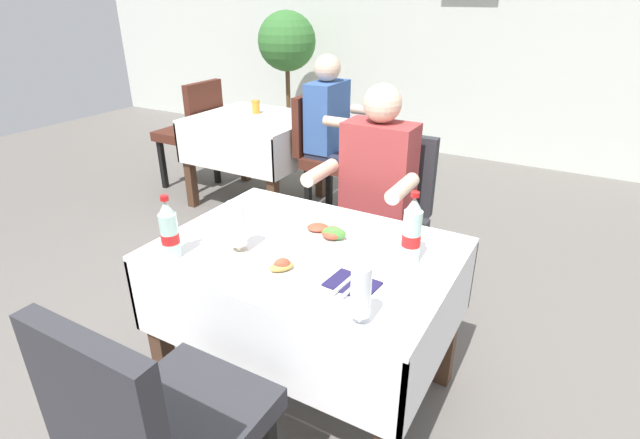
{
  "coord_description": "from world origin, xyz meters",
  "views": [
    {
      "loc": [
        0.95,
        -1.39,
        1.65
      ],
      "look_at": [
        0.08,
        0.14,
        0.82
      ],
      "focal_mm": 27.13,
      "sensor_mm": 36.0,
      "label": 1
    }
  ],
  "objects_px": {
    "background_dining_table": "(255,139)",
    "background_table_tumbler": "(256,107)",
    "seated_diner_far": "(373,194)",
    "background_chair_right": "(328,151)",
    "chair_near_camera_side": "(160,424)",
    "napkin_cutlery_set": "(352,284)",
    "background_patron": "(334,132)",
    "chair_far_diner_seat": "(384,215)",
    "potted_plant_corner": "(287,59)",
    "plate_near_camera": "(287,271)",
    "cola_bottle_primary": "(412,232)",
    "cola_bottle_secondary": "(169,231)",
    "beer_glass_left": "(237,226)",
    "background_chair_left": "(193,128)",
    "beer_glass_middle": "(361,296)",
    "plate_far_diner": "(330,234)",
    "main_dining_table": "(308,284)"
  },
  "relations": [
    {
      "from": "background_dining_table",
      "to": "background_table_tumbler",
      "type": "height_order",
      "value": "background_table_tumbler"
    },
    {
      "from": "beer_glass_left",
      "to": "napkin_cutlery_set",
      "type": "height_order",
      "value": "beer_glass_left"
    },
    {
      "from": "plate_far_diner",
      "to": "beer_glass_middle",
      "type": "xyz_separation_m",
      "value": [
        0.35,
        -0.45,
        0.08
      ]
    },
    {
      "from": "seated_diner_far",
      "to": "background_patron",
      "type": "xyz_separation_m",
      "value": [
        -0.76,
        0.99,
        0.0
      ]
    },
    {
      "from": "chair_near_camera_side",
      "to": "napkin_cutlery_set",
      "type": "bearing_deg",
      "value": 67.02
    },
    {
      "from": "beer_glass_left",
      "to": "potted_plant_corner",
      "type": "relative_size",
      "value": 0.14
    },
    {
      "from": "plate_near_camera",
      "to": "background_table_tumbler",
      "type": "xyz_separation_m",
      "value": [
        -1.61,
        2.0,
        0.04
      ]
    },
    {
      "from": "beer_glass_middle",
      "to": "background_chair_left",
      "type": "height_order",
      "value": "background_chair_left"
    },
    {
      "from": "plate_near_camera",
      "to": "background_dining_table",
      "type": "relative_size",
      "value": 0.23
    },
    {
      "from": "beer_glass_middle",
      "to": "cola_bottle_secondary",
      "type": "height_order",
      "value": "cola_bottle_secondary"
    },
    {
      "from": "background_dining_table",
      "to": "background_chair_right",
      "type": "bearing_deg",
      "value": -0.0
    },
    {
      "from": "plate_far_diner",
      "to": "background_chair_left",
      "type": "xyz_separation_m",
      "value": [
        -2.24,
        1.57,
        -0.2
      ]
    },
    {
      "from": "chair_near_camera_side",
      "to": "cola_bottle_primary",
      "type": "height_order",
      "value": "cola_bottle_primary"
    },
    {
      "from": "plate_near_camera",
      "to": "cola_bottle_primary",
      "type": "xyz_separation_m",
      "value": [
        0.35,
        0.3,
        0.11
      ]
    },
    {
      "from": "plate_near_camera",
      "to": "cola_bottle_secondary",
      "type": "height_order",
      "value": "cola_bottle_secondary"
    },
    {
      "from": "napkin_cutlery_set",
      "to": "background_patron",
      "type": "bearing_deg",
      "value": 119.89
    },
    {
      "from": "cola_bottle_secondary",
      "to": "main_dining_table",
      "type": "bearing_deg",
      "value": 37.78
    },
    {
      "from": "chair_near_camera_side",
      "to": "plate_far_diner",
      "type": "bearing_deg",
      "value": 87.56
    },
    {
      "from": "background_chair_right",
      "to": "cola_bottle_secondary",
      "type": "bearing_deg",
      "value": -78.02
    },
    {
      "from": "chair_far_diner_seat",
      "to": "cola_bottle_primary",
      "type": "relative_size",
      "value": 3.45
    },
    {
      "from": "beer_glass_middle",
      "to": "background_chair_left",
      "type": "relative_size",
      "value": 0.21
    },
    {
      "from": "cola_bottle_primary",
      "to": "chair_far_diner_seat",
      "type": "bearing_deg",
      "value": 118.52
    },
    {
      "from": "seated_diner_far",
      "to": "beer_glass_left",
      "type": "xyz_separation_m",
      "value": [
        -0.19,
        -0.86,
        0.14
      ]
    },
    {
      "from": "cola_bottle_primary",
      "to": "potted_plant_corner",
      "type": "bearing_deg",
      "value": 129.47
    },
    {
      "from": "beer_glass_left",
      "to": "background_table_tumbler",
      "type": "bearing_deg",
      "value": 124.87
    },
    {
      "from": "chair_near_camera_side",
      "to": "background_chair_right",
      "type": "bearing_deg",
      "value": 108.49
    },
    {
      "from": "plate_far_diner",
      "to": "cola_bottle_secondary",
      "type": "xyz_separation_m",
      "value": [
        -0.45,
        -0.43,
        0.09
      ]
    },
    {
      "from": "chair_far_diner_seat",
      "to": "potted_plant_corner",
      "type": "relative_size",
      "value": 0.65
    },
    {
      "from": "plate_far_diner",
      "to": "plate_near_camera",
      "type": "bearing_deg",
      "value": -89.68
    },
    {
      "from": "cola_bottle_primary",
      "to": "background_patron",
      "type": "bearing_deg",
      "value": 126.34
    },
    {
      "from": "chair_far_diner_seat",
      "to": "plate_far_diner",
      "type": "relative_size",
      "value": 3.99
    },
    {
      "from": "chair_near_camera_side",
      "to": "cola_bottle_secondary",
      "type": "height_order",
      "value": "cola_bottle_secondary"
    },
    {
      "from": "seated_diner_far",
      "to": "beer_glass_left",
      "type": "distance_m",
      "value": 0.89
    },
    {
      "from": "background_table_tumbler",
      "to": "plate_far_diner",
      "type": "bearing_deg",
      "value": -46.11
    },
    {
      "from": "seated_diner_far",
      "to": "plate_near_camera",
      "type": "bearing_deg",
      "value": -85.8
    },
    {
      "from": "beer_glass_left",
      "to": "cola_bottle_primary",
      "type": "xyz_separation_m",
      "value": [
        0.6,
        0.25,
        0.01
      ]
    },
    {
      "from": "chair_far_diner_seat",
      "to": "chair_near_camera_side",
      "type": "xyz_separation_m",
      "value": [
        -0.0,
        -1.61,
        0.0
      ]
    },
    {
      "from": "background_chair_left",
      "to": "background_chair_right",
      "type": "relative_size",
      "value": 1.0
    },
    {
      "from": "background_table_tumbler",
      "to": "chair_far_diner_seat",
      "type": "bearing_deg",
      "value": -32.02
    },
    {
      "from": "cola_bottle_primary",
      "to": "background_dining_table",
      "type": "height_order",
      "value": "cola_bottle_primary"
    },
    {
      "from": "plate_near_camera",
      "to": "cola_bottle_primary",
      "type": "relative_size",
      "value": 0.79
    },
    {
      "from": "background_dining_table",
      "to": "chair_near_camera_side",
      "type": "bearing_deg",
      "value": -58.65
    },
    {
      "from": "main_dining_table",
      "to": "plate_near_camera",
      "type": "bearing_deg",
      "value": -79.04
    },
    {
      "from": "background_chair_left",
      "to": "plate_near_camera",
      "type": "bearing_deg",
      "value": -40.23
    },
    {
      "from": "background_patron",
      "to": "chair_far_diner_seat",
      "type": "bearing_deg",
      "value": -48.25
    },
    {
      "from": "seated_diner_far",
      "to": "background_chair_right",
      "type": "xyz_separation_m",
      "value": [
        -0.81,
        0.99,
        -0.16
      ]
    },
    {
      "from": "background_dining_table",
      "to": "background_table_tumbler",
      "type": "bearing_deg",
      "value": 117.75
    },
    {
      "from": "chair_far_diner_seat",
      "to": "cola_bottle_secondary",
      "type": "bearing_deg",
      "value": -109.99
    },
    {
      "from": "chair_near_camera_side",
      "to": "plate_near_camera",
      "type": "xyz_separation_m",
      "value": [
        0.04,
        0.59,
        0.2
      ]
    },
    {
      "from": "background_dining_table",
      "to": "background_chair_left",
      "type": "bearing_deg",
      "value": -180.0
    }
  ]
}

